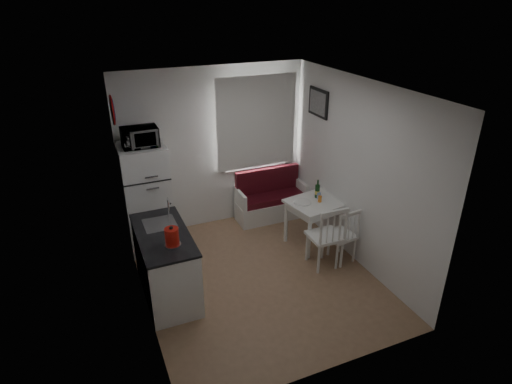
{
  "coord_description": "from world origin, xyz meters",
  "views": [
    {
      "loc": [
        -1.91,
        -4.45,
        3.59
      ],
      "look_at": [
        0.19,
        0.5,
        1.05
      ],
      "focal_mm": 30.0,
      "sensor_mm": 36.0,
      "label": 1
    }
  ],
  "objects_px": {
    "dining_table": "(320,205)",
    "chair_left": "(330,231)",
    "kitchen_counter": "(166,263)",
    "kettle": "(172,237)",
    "chair_right": "(344,231)",
    "microwave": "(140,137)",
    "wine_bottle": "(317,189)",
    "bench": "(271,202)",
    "fridge": "(147,198)"
  },
  "relations": [
    {
      "from": "kitchen_counter",
      "to": "wine_bottle",
      "type": "relative_size",
      "value": 4.59
    },
    {
      "from": "chair_right",
      "to": "microwave",
      "type": "relative_size",
      "value": 0.94
    },
    {
      "from": "dining_table",
      "to": "chair_left",
      "type": "distance_m",
      "value": 0.71
    },
    {
      "from": "bench",
      "to": "chair_right",
      "type": "relative_size",
      "value": 2.6
    },
    {
      "from": "chair_left",
      "to": "chair_right",
      "type": "height_order",
      "value": "chair_left"
    },
    {
      "from": "fridge",
      "to": "kettle",
      "type": "bearing_deg",
      "value": -88.92
    },
    {
      "from": "bench",
      "to": "wine_bottle",
      "type": "height_order",
      "value": "wine_bottle"
    },
    {
      "from": "dining_table",
      "to": "chair_left",
      "type": "bearing_deg",
      "value": -120.17
    },
    {
      "from": "chair_left",
      "to": "fridge",
      "type": "bearing_deg",
      "value": 145.47
    },
    {
      "from": "kitchen_counter",
      "to": "wine_bottle",
      "type": "bearing_deg",
      "value": 10.17
    },
    {
      "from": "kitchen_counter",
      "to": "bench",
      "type": "distance_m",
      "value": 2.5
    },
    {
      "from": "dining_table",
      "to": "chair_right",
      "type": "distance_m",
      "value": 0.67
    },
    {
      "from": "kitchen_counter",
      "to": "kettle",
      "type": "distance_m",
      "value": 0.67
    },
    {
      "from": "chair_right",
      "to": "microwave",
      "type": "xyz_separation_m",
      "value": [
        -2.43,
        1.51,
        1.24
      ]
    },
    {
      "from": "fridge",
      "to": "microwave",
      "type": "height_order",
      "value": "microwave"
    },
    {
      "from": "chair_right",
      "to": "chair_left",
      "type": "bearing_deg",
      "value": 173.98
    },
    {
      "from": "dining_table",
      "to": "chair_left",
      "type": "relative_size",
      "value": 2.07
    },
    {
      "from": "microwave",
      "to": "wine_bottle",
      "type": "height_order",
      "value": "microwave"
    },
    {
      "from": "fridge",
      "to": "wine_bottle",
      "type": "bearing_deg",
      "value": -18.33
    },
    {
      "from": "chair_left",
      "to": "kettle",
      "type": "height_order",
      "value": "kettle"
    },
    {
      "from": "dining_table",
      "to": "wine_bottle",
      "type": "distance_m",
      "value": 0.25
    },
    {
      "from": "chair_right",
      "to": "microwave",
      "type": "height_order",
      "value": "microwave"
    },
    {
      "from": "kettle",
      "to": "wine_bottle",
      "type": "distance_m",
      "value": 2.53
    },
    {
      "from": "bench",
      "to": "fridge",
      "type": "bearing_deg",
      "value": -177.03
    },
    {
      "from": "kettle",
      "to": "dining_table",
      "type": "bearing_deg",
      "value": 15.99
    },
    {
      "from": "fridge",
      "to": "dining_table",
      "type": "bearing_deg",
      "value": -20.43
    },
    {
      "from": "kettle",
      "to": "wine_bottle",
      "type": "bearing_deg",
      "value": 18.18
    },
    {
      "from": "chair_right",
      "to": "kettle",
      "type": "bearing_deg",
      "value": 172.18
    },
    {
      "from": "chair_right",
      "to": "fridge",
      "type": "relative_size",
      "value": 0.28
    },
    {
      "from": "chair_left",
      "to": "kettle",
      "type": "bearing_deg",
      "value": -178.3
    },
    {
      "from": "chair_left",
      "to": "bench",
      "type": "bearing_deg",
      "value": 94.95
    },
    {
      "from": "kitchen_counter",
      "to": "fridge",
      "type": "height_order",
      "value": "fridge"
    },
    {
      "from": "chair_right",
      "to": "microwave",
      "type": "bearing_deg",
      "value": 139.56
    },
    {
      "from": "chair_right",
      "to": "microwave",
      "type": "distance_m",
      "value": 3.12
    },
    {
      "from": "chair_right",
      "to": "wine_bottle",
      "type": "xyz_separation_m",
      "value": [
        0.0,
        0.76,
        0.33
      ]
    },
    {
      "from": "dining_table",
      "to": "wine_bottle",
      "type": "relative_size",
      "value": 3.72
    },
    {
      "from": "kitchen_counter",
      "to": "bench",
      "type": "height_order",
      "value": "kitchen_counter"
    },
    {
      "from": "bench",
      "to": "fridge",
      "type": "distance_m",
      "value": 2.15
    },
    {
      "from": "kitchen_counter",
      "to": "chair_left",
      "type": "bearing_deg",
      "value": -8.5
    },
    {
      "from": "kitchen_counter",
      "to": "bench",
      "type": "bearing_deg",
      "value": 32.81
    },
    {
      "from": "chair_left",
      "to": "wine_bottle",
      "type": "relative_size",
      "value": 1.8
    },
    {
      "from": "chair_left",
      "to": "kettle",
      "type": "relative_size",
      "value": 1.99
    },
    {
      "from": "dining_table",
      "to": "kettle",
      "type": "bearing_deg",
      "value": -174.27
    },
    {
      "from": "microwave",
      "to": "kettle",
      "type": "bearing_deg",
      "value": -88.89
    },
    {
      "from": "kitchen_counter",
      "to": "chair_left",
      "type": "height_order",
      "value": "kitchen_counter"
    },
    {
      "from": "microwave",
      "to": "kitchen_counter",
      "type": "bearing_deg",
      "value": -90.94
    },
    {
      "from": "bench",
      "to": "dining_table",
      "type": "xyz_separation_m",
      "value": [
        0.35,
        -1.01,
        0.36
      ]
    },
    {
      "from": "fridge",
      "to": "bench",
      "type": "bearing_deg",
      "value": 2.97
    },
    {
      "from": "fridge",
      "to": "microwave",
      "type": "distance_m",
      "value": 0.95
    },
    {
      "from": "chair_left",
      "to": "chair_right",
      "type": "xyz_separation_m",
      "value": [
        0.24,
        0.01,
        -0.06
      ]
    }
  ]
}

